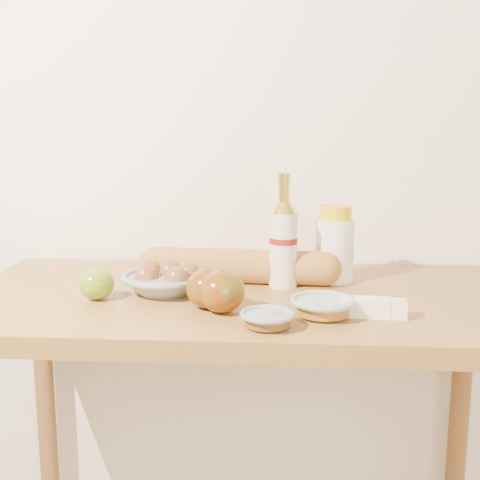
# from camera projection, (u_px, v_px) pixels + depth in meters

# --- Properties ---
(back_wall) EXTENTS (3.50, 0.02, 2.60)m
(back_wall) POSITION_uv_depth(u_px,v_px,m) (250.00, 106.00, 1.53)
(back_wall) COLOR white
(back_wall) RESTS_ON ground
(table) EXTENTS (1.20, 0.60, 0.90)m
(table) POSITION_uv_depth(u_px,v_px,m) (241.00, 348.00, 1.30)
(table) COLOR #B07C38
(table) RESTS_ON ground
(bourbon_bottle) EXTENTS (0.06, 0.06, 0.25)m
(bourbon_bottle) POSITION_uv_depth(u_px,v_px,m) (283.00, 241.00, 1.31)
(bourbon_bottle) COLOR beige
(bourbon_bottle) RESTS_ON table
(cream_bottle) EXTENTS (0.09, 0.09, 0.17)m
(cream_bottle) POSITION_uv_depth(u_px,v_px,m) (335.00, 246.00, 1.36)
(cream_bottle) COLOR white
(cream_bottle) RESTS_ON table
(egg_bowl) EXTENTS (0.21, 0.21, 0.06)m
(egg_bowl) POSITION_uv_depth(u_px,v_px,m) (165.00, 280.00, 1.28)
(egg_bowl) COLOR gray
(egg_bowl) RESTS_ON table
(baguette) EXTENTS (0.46, 0.11, 0.08)m
(baguette) POSITION_uv_depth(u_px,v_px,m) (238.00, 266.00, 1.36)
(baguette) COLOR #C6853C
(baguette) RESTS_ON table
(apple_yellowgreen) EXTENTS (0.09, 0.09, 0.07)m
(apple_yellowgreen) POSITION_uv_depth(u_px,v_px,m) (97.00, 284.00, 1.22)
(apple_yellowgreen) COLOR olive
(apple_yellowgreen) RESTS_ON table
(apple_redgreen_front) EXTENTS (0.11, 0.11, 0.08)m
(apple_redgreen_front) POSITION_uv_depth(u_px,v_px,m) (208.00, 288.00, 1.16)
(apple_redgreen_front) COLOR maroon
(apple_redgreen_front) RESTS_ON table
(apple_redgreen_right) EXTENTS (0.10, 0.10, 0.08)m
(apple_redgreen_right) POSITION_uv_depth(u_px,v_px,m) (222.00, 291.00, 1.14)
(apple_redgreen_right) COLOR maroon
(apple_redgreen_right) RESTS_ON table
(sugar_bowl) EXTENTS (0.10, 0.10, 0.03)m
(sugar_bowl) POSITION_uv_depth(u_px,v_px,m) (267.00, 319.00, 1.05)
(sugar_bowl) COLOR gray
(sugar_bowl) RESTS_ON table
(syrup_bowl) EXTENTS (0.13, 0.13, 0.04)m
(syrup_bowl) POSITION_uv_depth(u_px,v_px,m) (323.00, 306.00, 1.12)
(syrup_bowl) COLOR #94A19D
(syrup_bowl) RESTS_ON table
(butter_stick) EXTENTS (0.13, 0.05, 0.04)m
(butter_stick) POSITION_uv_depth(u_px,v_px,m) (373.00, 308.00, 1.11)
(butter_stick) COLOR #F7ECBF
(butter_stick) RESTS_ON table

